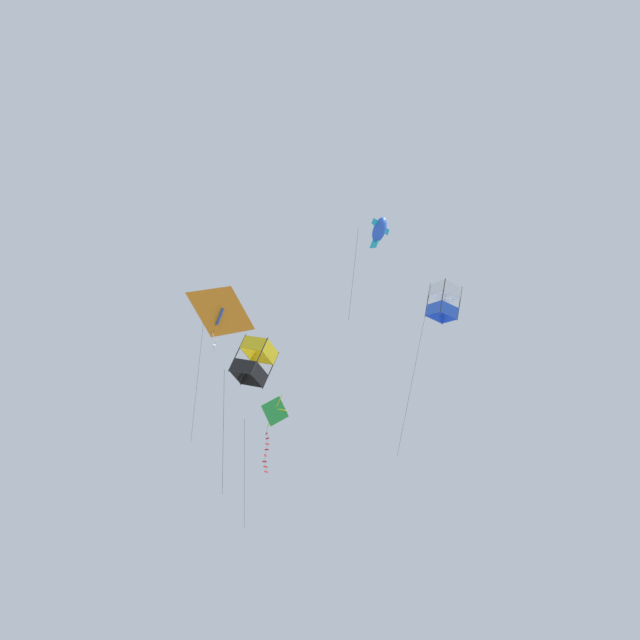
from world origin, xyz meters
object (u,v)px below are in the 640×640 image
(kite_delta_upper_right, at_px, (220,312))
(kite_diamond_near_left, at_px, (274,414))
(kite_box_far_centre, at_px, (443,302))
(kite_box_mid_left, at_px, (254,362))
(kite_fish_near_right, at_px, (379,230))

(kite_delta_upper_right, height_order, kite_diamond_near_left, kite_delta_upper_right)
(kite_box_far_centre, distance_m, kite_box_mid_left, 13.32)
(kite_fish_near_right, height_order, kite_box_mid_left, kite_fish_near_right)
(kite_delta_upper_right, xyz_separation_m, kite_box_mid_left, (3.00, -3.59, -5.49))
(kite_diamond_near_left, bearing_deg, kite_box_far_centre, -45.19)
(kite_diamond_near_left, distance_m, kite_fish_near_right, 9.86)
(kite_box_far_centre, xyz_separation_m, kite_box_mid_left, (-6.63, -8.42, -7.92))
(kite_fish_near_right, bearing_deg, kite_delta_upper_right, 122.85)
(kite_diamond_near_left, xyz_separation_m, kite_fish_near_right, (5.20, -1.41, 8.26))
(kite_delta_upper_right, height_order, kite_fish_near_right, kite_fish_near_right)
(kite_fish_near_right, relative_size, kite_box_mid_left, 0.89)
(kite_box_mid_left, bearing_deg, kite_delta_upper_right, 47.44)
(kite_box_far_centre, height_order, kite_diamond_near_left, kite_box_far_centre)
(kite_box_far_centre, bearing_deg, kite_diamond_near_left, 152.41)
(kite_box_far_centre, relative_size, kite_diamond_near_left, 1.62)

